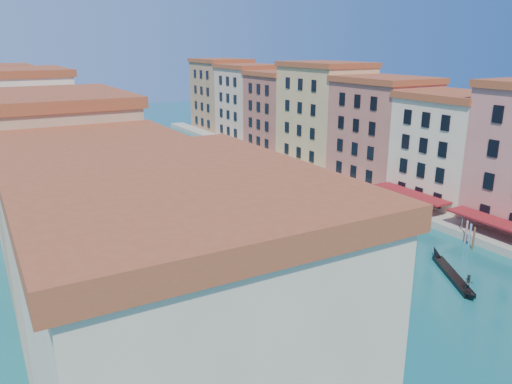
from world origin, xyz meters
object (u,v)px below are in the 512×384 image
Objects in this scene: vaporetto_far at (131,174)px; vaporetto_near at (237,303)px; gondola_right at (453,274)px; gondola_fore at (275,234)px.

vaporetto_near is at bearing -115.93° from vaporetto_far.
vaporetto_near is 24.34m from gondola_right.
vaporetto_near is 1.75× the size of gondola_right.
vaporetto_near is 0.98× the size of vaporetto_far.
vaporetto_near reaches higher than gondola_right.
vaporetto_far reaches higher than vaporetto_near.
gondola_right is (10.30, -19.90, 0.10)m from gondola_fore.
vaporetto_far is (5.09, 52.01, 0.04)m from vaporetto_near.
vaporetto_far is 1.79× the size of gondola_fore.
vaporetto_far reaches higher than gondola_right.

